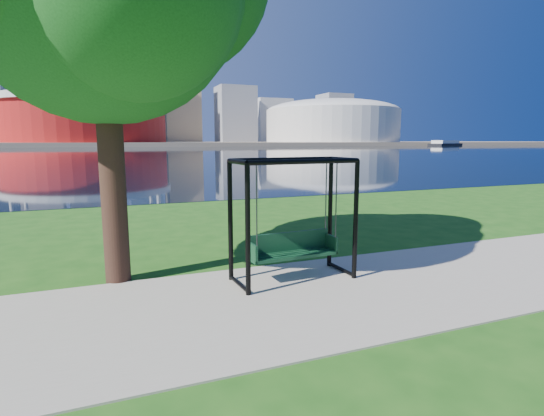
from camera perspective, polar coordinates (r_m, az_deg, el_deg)
ground at (r=8.01m, az=0.99°, el=-11.03°), size 900.00×900.00×0.00m
path at (r=7.58m, az=2.48°, el=-12.12°), size 120.00×4.00×0.03m
river at (r=109.02m, az=-20.35°, el=7.02°), size 900.00×180.00×0.02m
far_bank at (r=312.96m, az=-21.42°, el=8.09°), size 900.00×228.00×2.00m
stadium at (r=242.32m, az=-23.84°, el=10.98°), size 83.00×83.00×32.00m
arena at (r=278.80m, az=8.12°, el=11.63°), size 84.00×84.00×26.56m
skyline at (r=328.02m, az=-22.57°, el=14.15°), size 392.00×66.00×96.50m
swing at (r=8.31m, az=2.80°, el=-1.92°), size 2.41×1.14×2.42m
barge at (r=269.74m, az=22.30°, el=8.06°), size 31.14×19.84×3.05m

